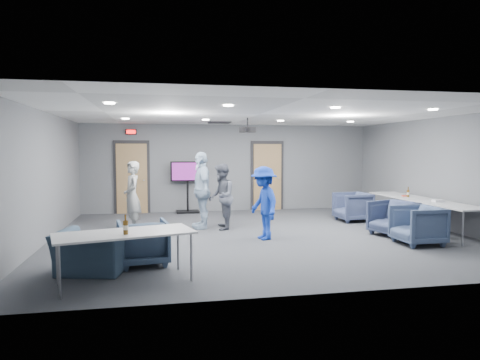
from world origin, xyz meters
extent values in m
plane|color=#35383D|center=(0.00, 0.00, 0.00)|extent=(9.00, 9.00, 0.00)
plane|color=white|center=(0.00, 0.00, 2.70)|extent=(9.00, 9.00, 0.00)
cube|color=slate|center=(0.00, 4.00, 1.35)|extent=(9.00, 0.02, 2.70)
cube|color=slate|center=(0.00, -4.00, 1.35)|extent=(9.00, 0.02, 2.70)
cube|color=slate|center=(-4.50, 0.00, 1.35)|extent=(0.02, 8.00, 2.70)
cube|color=slate|center=(4.50, 0.00, 1.35)|extent=(0.02, 8.00, 2.70)
cube|color=black|center=(-3.00, 3.97, 1.08)|extent=(1.06, 0.06, 2.24)
cube|color=#99704A|center=(-3.00, 3.93, 1.05)|extent=(0.90, 0.05, 2.10)
cylinder|color=gray|center=(-2.65, 3.88, 1.00)|extent=(0.04, 0.10, 0.04)
cube|color=black|center=(1.20, 3.97, 1.08)|extent=(1.06, 0.06, 2.24)
cube|color=#99704A|center=(1.20, 3.93, 1.05)|extent=(0.90, 0.05, 2.10)
cylinder|color=gray|center=(1.55, 3.88, 1.00)|extent=(0.04, 0.10, 0.04)
cube|color=black|center=(-3.00, 3.94, 2.45)|extent=(0.32, 0.06, 0.16)
cube|color=#FF0C0C|center=(-3.00, 3.90, 2.45)|extent=(0.26, 0.02, 0.11)
cube|color=black|center=(-0.50, 2.80, 2.69)|extent=(0.60, 0.60, 0.03)
cylinder|color=white|center=(-3.00, -1.80, 2.69)|extent=(0.18, 0.18, 0.02)
cylinder|color=white|center=(-3.00, 1.80, 2.69)|extent=(0.18, 0.18, 0.02)
cylinder|color=white|center=(-1.00, -1.80, 2.69)|extent=(0.18, 0.18, 0.02)
cylinder|color=white|center=(-1.00, 1.80, 2.69)|extent=(0.18, 0.18, 0.02)
cylinder|color=white|center=(1.00, -1.80, 2.69)|extent=(0.18, 0.18, 0.02)
cylinder|color=white|center=(1.00, 1.80, 2.69)|extent=(0.18, 0.18, 0.02)
cylinder|color=white|center=(3.00, -1.80, 2.69)|extent=(0.18, 0.18, 0.02)
cylinder|color=white|center=(3.00, 1.80, 2.69)|extent=(0.18, 0.18, 0.02)
imported|color=#979A97|center=(-2.83, 0.99, 0.82)|extent=(0.54, 0.68, 1.65)
imported|color=#505561|center=(-0.74, 0.84, 0.79)|extent=(0.71, 0.85, 1.59)
imported|color=silver|center=(-1.19, 1.10, 0.93)|extent=(0.56, 1.13, 1.87)
imported|color=#1938A5|center=(-0.02, -0.46, 0.78)|extent=(0.76, 1.10, 1.56)
imported|color=#384160|center=(2.90, 1.37, 0.39)|extent=(0.89, 0.86, 0.78)
imported|color=#323B56|center=(2.92, -0.61, 0.39)|extent=(1.09, 1.07, 0.78)
imported|color=#3D4C6A|center=(2.91, -1.54, 0.39)|extent=(0.88, 0.85, 0.79)
imported|color=#3B4D66|center=(-2.48, -2.05, 0.37)|extent=(0.91, 0.93, 0.74)
imported|color=#35495C|center=(-3.25, -2.40, 0.33)|extent=(1.20, 1.11, 0.66)
cube|color=#ABADB0|center=(4.00, 0.88, 0.71)|extent=(0.79, 1.90, 0.03)
cylinder|color=gray|center=(3.68, 1.75, 0.35)|extent=(0.04, 0.04, 0.70)
cylinder|color=gray|center=(3.68, 0.01, 0.35)|extent=(0.04, 0.04, 0.70)
cylinder|color=gray|center=(4.32, 1.75, 0.35)|extent=(0.04, 0.04, 0.70)
cylinder|color=gray|center=(4.32, 0.01, 0.35)|extent=(0.04, 0.04, 0.70)
cube|color=#ABADB0|center=(4.00, -1.02, 0.71)|extent=(0.77, 1.86, 0.03)
cylinder|color=gray|center=(3.69, -0.17, 0.35)|extent=(0.04, 0.04, 0.70)
cylinder|color=gray|center=(3.69, -1.87, 0.35)|extent=(0.04, 0.04, 0.70)
cylinder|color=gray|center=(4.31, -0.17, 0.35)|extent=(0.04, 0.04, 0.70)
cube|color=#ABADB0|center=(-2.70, -3.00, 0.71)|extent=(2.08, 1.27, 0.03)
cylinder|color=gray|center=(-1.92, -2.46, 0.35)|extent=(0.04, 0.04, 0.70)
cylinder|color=gray|center=(-3.64, -2.91, 0.35)|extent=(0.04, 0.04, 0.70)
cylinder|color=gray|center=(-1.76, -3.09, 0.35)|extent=(0.04, 0.04, 0.70)
cylinder|color=gray|center=(-3.48, -3.54, 0.35)|extent=(0.04, 0.04, 0.70)
cylinder|color=#57390F|center=(-2.68, -3.15, 0.83)|extent=(0.07, 0.07, 0.19)
cylinder|color=#57390F|center=(-2.68, -3.15, 0.97)|extent=(0.03, 0.03, 0.09)
cylinder|color=beige|center=(-2.68, -3.15, 0.83)|extent=(0.07, 0.07, 0.06)
cylinder|color=#57390F|center=(3.94, 0.43, 0.82)|extent=(0.06, 0.06, 0.18)
cylinder|color=#57390F|center=(3.94, 0.43, 0.95)|extent=(0.02, 0.02, 0.08)
cylinder|color=beige|center=(3.94, 0.43, 0.82)|extent=(0.07, 0.07, 0.06)
cube|color=#BF412F|center=(3.95, 0.56, 0.75)|extent=(0.17, 0.13, 0.03)
cube|color=silver|center=(4.04, -0.61, 0.76)|extent=(0.24, 0.17, 0.05)
cube|color=black|center=(-1.35, 3.75, 0.03)|extent=(0.68, 0.49, 0.06)
cylinder|color=black|center=(-1.35, 3.75, 0.63)|extent=(0.06, 0.06, 1.17)
cube|color=black|center=(-1.35, 3.75, 1.27)|extent=(1.02, 0.07, 0.60)
cube|color=#711974|center=(-1.35, 3.70, 1.27)|extent=(0.93, 0.01, 0.53)
cylinder|color=black|center=(-0.07, 0.99, 2.58)|extent=(0.04, 0.04, 0.22)
cube|color=black|center=(-0.07, 0.99, 2.40)|extent=(0.38, 0.35, 0.13)
cylinder|color=black|center=(-0.07, 0.84, 2.40)|extent=(0.08, 0.06, 0.08)
camera|label=1|loc=(-2.22, -9.25, 1.91)|focal=32.00mm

